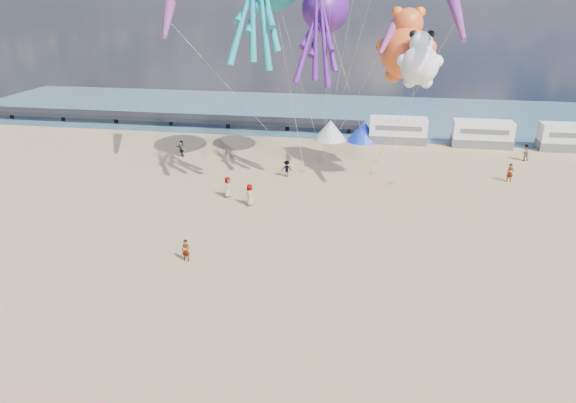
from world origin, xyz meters
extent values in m
plane|color=tan|center=(0.00, 0.00, 0.00)|extent=(120.00, 120.00, 0.00)
plane|color=#3B6072|center=(0.00, 55.00, 0.02)|extent=(120.00, 120.00, 0.00)
cube|color=black|center=(-28.00, 44.00, 1.00)|extent=(60.00, 3.00, 0.50)
cube|color=silver|center=(6.00, 40.00, 1.50)|extent=(6.60, 2.50, 3.00)
cube|color=silver|center=(15.50, 40.00, 1.50)|extent=(6.60, 2.50, 3.00)
cube|color=silver|center=(25.00, 40.00, 1.50)|extent=(6.60, 2.50, 3.00)
cone|color=white|center=(-2.00, 40.00, 1.20)|extent=(4.00, 4.00, 2.40)
cone|color=#1933CC|center=(2.00, 40.00, 1.20)|extent=(4.00, 4.00, 2.40)
imported|color=tan|center=(-8.36, 7.78, 0.76)|extent=(0.58, 0.40, 1.53)
imported|color=#7F6659|center=(-8.88, 19.39, 0.92)|extent=(0.62, 0.77, 1.84)
imported|color=#7F6659|center=(19.12, 35.06, 0.88)|extent=(1.00, 0.82, 1.77)
imported|color=#7F6659|center=(-4.79, 25.60, 0.80)|extent=(0.89, 0.76, 1.61)
imported|color=#7F6659|center=(-17.23, 30.27, 0.88)|extent=(1.06, 1.01, 1.76)
imported|color=#7F6659|center=(16.08, 27.77, 0.89)|extent=(1.71, 0.82, 1.77)
imported|color=#7F6659|center=(-6.53, 17.89, 0.93)|extent=(0.66, 0.80, 1.87)
cube|color=gray|center=(-3.30, 27.14, 0.11)|extent=(0.50, 0.35, 0.22)
cube|color=gray|center=(3.50, 27.67, 0.11)|extent=(0.50, 0.35, 0.22)
cube|color=gray|center=(5.25, 25.13, 0.11)|extent=(0.50, 0.35, 0.22)
cube|color=gray|center=(3.63, 31.81, 0.11)|extent=(0.50, 0.35, 0.22)
cube|color=gray|center=(-1.79, 30.68, 0.11)|extent=(0.50, 0.35, 0.22)
camera|label=1|loc=(3.42, -20.62, 16.36)|focal=32.00mm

